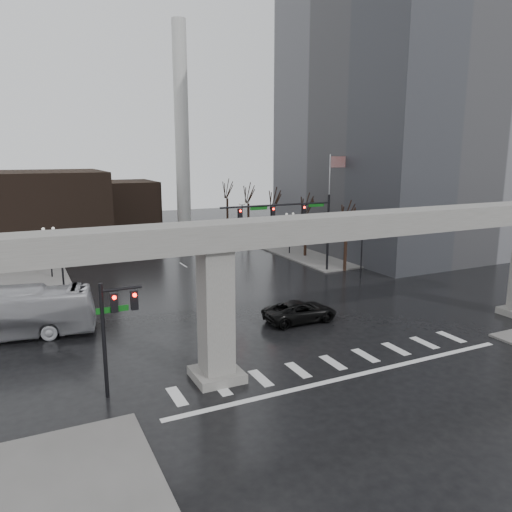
# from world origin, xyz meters

# --- Properties ---
(ground) EXTENTS (160.00, 160.00, 0.00)m
(ground) POSITION_xyz_m (0.00, 0.00, 0.00)
(ground) COLOR black
(ground) RESTS_ON ground
(sidewalk_ne) EXTENTS (28.00, 36.00, 0.15)m
(sidewalk_ne) POSITION_xyz_m (26.00, 36.00, 0.07)
(sidewalk_ne) COLOR slate
(sidewalk_ne) RESTS_ON ground
(elevated_guideway) EXTENTS (48.00, 2.60, 8.70)m
(elevated_guideway) POSITION_xyz_m (1.26, 0.00, 6.88)
(elevated_guideway) COLOR gray
(elevated_guideway) RESTS_ON ground
(office_tower) EXTENTS (22.00, 26.00, 42.00)m
(office_tower) POSITION_xyz_m (28.00, 26.00, 21.00)
(office_tower) COLOR slate
(office_tower) RESTS_ON ground
(building_far_left) EXTENTS (16.00, 14.00, 10.00)m
(building_far_left) POSITION_xyz_m (-14.00, 42.00, 5.00)
(building_far_left) COLOR black
(building_far_left) RESTS_ON ground
(building_far_mid) EXTENTS (10.00, 10.00, 8.00)m
(building_far_mid) POSITION_xyz_m (-2.00, 52.00, 4.00)
(building_far_mid) COLOR black
(building_far_mid) RESTS_ON ground
(smokestack) EXTENTS (3.60, 3.60, 30.00)m
(smokestack) POSITION_xyz_m (6.00, 46.00, 13.35)
(smokestack) COLOR silver
(smokestack) RESTS_ON ground
(signal_mast_arm) EXTENTS (12.12, 0.43, 8.00)m
(signal_mast_arm) POSITION_xyz_m (8.99, 18.80, 5.83)
(signal_mast_arm) COLOR black
(signal_mast_arm) RESTS_ON ground
(signal_left_pole) EXTENTS (2.30, 0.30, 6.00)m
(signal_left_pole) POSITION_xyz_m (-12.25, 0.50, 4.07)
(signal_left_pole) COLOR black
(signal_left_pole) RESTS_ON ground
(flagpole_assembly) EXTENTS (2.06, 0.12, 12.00)m
(flagpole_assembly) POSITION_xyz_m (15.29, 22.00, 7.53)
(flagpole_assembly) COLOR silver
(flagpole_assembly) RESTS_ON ground
(lamp_right_0) EXTENTS (1.22, 0.32, 5.11)m
(lamp_right_0) POSITION_xyz_m (13.50, 14.00, 3.47)
(lamp_right_0) COLOR black
(lamp_right_0) RESTS_ON ground
(lamp_right_1) EXTENTS (1.22, 0.32, 5.11)m
(lamp_right_1) POSITION_xyz_m (13.50, 28.00, 3.47)
(lamp_right_1) COLOR black
(lamp_right_1) RESTS_ON ground
(lamp_right_2) EXTENTS (1.22, 0.32, 5.11)m
(lamp_right_2) POSITION_xyz_m (13.50, 42.00, 3.47)
(lamp_right_2) COLOR black
(lamp_right_2) RESTS_ON ground
(lamp_left_0) EXTENTS (1.22, 0.32, 5.11)m
(lamp_left_0) POSITION_xyz_m (-13.50, 14.00, 3.47)
(lamp_left_0) COLOR black
(lamp_left_0) RESTS_ON ground
(lamp_left_1) EXTENTS (1.22, 0.32, 5.11)m
(lamp_left_1) POSITION_xyz_m (-13.50, 28.00, 3.47)
(lamp_left_1) COLOR black
(lamp_left_1) RESTS_ON ground
(lamp_left_2) EXTENTS (1.22, 0.32, 5.11)m
(lamp_left_2) POSITION_xyz_m (-13.50, 42.00, 3.47)
(lamp_left_2) COLOR black
(lamp_left_2) RESTS_ON ground
(tree_right_0) EXTENTS (1.09, 1.58, 7.50)m
(tree_right_0) POSITION_xyz_m (14.53, 18.02, 2.79)
(tree_right_0) COLOR black
(tree_right_0) RESTS_ON ground
(tree_right_1) EXTENTS (1.09, 1.61, 7.67)m
(tree_right_1) POSITION_xyz_m (14.53, 26.02, 2.85)
(tree_right_1) COLOR black
(tree_right_1) RESTS_ON ground
(tree_right_2) EXTENTS (1.10, 1.63, 7.85)m
(tree_right_2) POSITION_xyz_m (14.53, 34.02, 2.91)
(tree_right_2) COLOR black
(tree_right_2) RESTS_ON ground
(tree_right_3) EXTENTS (1.11, 1.66, 8.02)m
(tree_right_3) POSITION_xyz_m (14.53, 42.02, 2.98)
(tree_right_3) COLOR black
(tree_right_3) RESTS_ON ground
(tree_right_4) EXTENTS (1.12, 1.69, 8.19)m
(tree_right_4) POSITION_xyz_m (14.53, 50.02, 3.04)
(tree_right_4) COLOR black
(tree_right_4) RESTS_ON ground
(pickup_truck) EXTENTS (5.57, 2.60, 1.54)m
(pickup_truck) POSITION_xyz_m (2.02, 6.20, 0.77)
(pickup_truck) COLOR black
(pickup_truck) RESTS_ON ground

